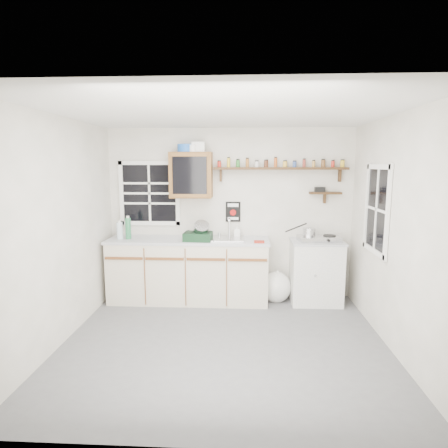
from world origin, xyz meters
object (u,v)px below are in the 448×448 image
at_px(upper_cabinet, 191,175).
at_px(spice_shelf, 280,168).
at_px(dish_rack, 199,234).
at_px(hotplate, 319,238).
at_px(main_cabinet, 189,270).
at_px(right_cabinet, 316,271).

distance_m(upper_cabinet, spice_shelf, 1.28).
height_order(dish_rack, hotplate, dish_rack).
bearing_deg(main_cabinet, dish_rack, -32.42).
bearing_deg(dish_rack, right_cabinet, 7.83).
height_order(upper_cabinet, hotplate, upper_cabinet).
relative_size(main_cabinet, hotplate, 3.78).
distance_m(upper_cabinet, dish_rack, 0.86).
distance_m(main_cabinet, upper_cabinet, 1.37).
bearing_deg(main_cabinet, hotplate, 0.17).
bearing_deg(upper_cabinet, hotplate, -4.34).
bearing_deg(dish_rack, main_cabinet, 150.84).
bearing_deg(main_cabinet, right_cabinet, 0.79).
height_order(main_cabinet, hotplate, hotplate).
xyz_separation_m(spice_shelf, hotplate, (0.55, -0.21, -0.98)).
xyz_separation_m(main_cabinet, right_cabinet, (1.83, 0.03, -0.01)).
bearing_deg(upper_cabinet, dish_rack, -61.83).
xyz_separation_m(upper_cabinet, spice_shelf, (1.28, 0.07, 0.11)).
height_order(right_cabinet, upper_cabinet, upper_cabinet).
relative_size(main_cabinet, right_cabinet, 2.54).
height_order(right_cabinet, dish_rack, dish_rack).
xyz_separation_m(right_cabinet, dish_rack, (-1.67, -0.13, 0.56)).
distance_m(right_cabinet, upper_cabinet, 2.26).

